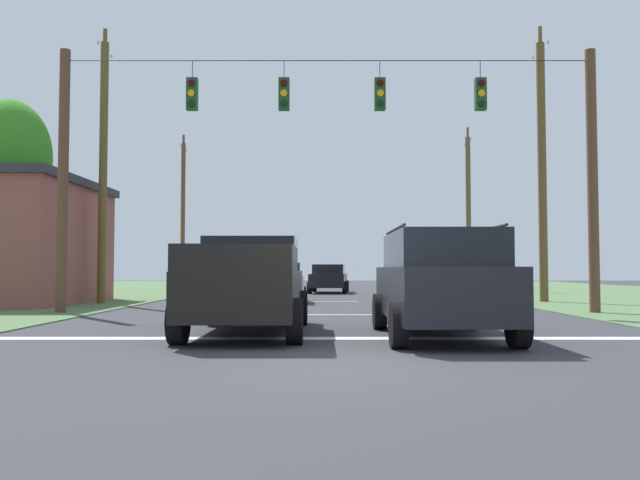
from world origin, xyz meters
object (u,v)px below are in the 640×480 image
(overhead_signal_span, at_px, (330,164))
(distant_car_far_parked, at_px, (330,278))
(utility_pole_mid_right, at_px, (543,168))
(utility_pole_far_left, at_px, (184,213))
(utility_pole_mid_left, at_px, (104,168))
(distant_car_oncoming, at_px, (446,281))
(suv_black, at_px, (441,281))
(pickup_truck, at_px, (250,285))
(tree_roadside_right, at_px, (11,158))
(distant_car_crossing_white, at_px, (279,282))
(utility_pole_far_right, at_px, (470,211))

(overhead_signal_span, bearing_deg, distant_car_far_parked, 89.22)
(utility_pole_mid_right, relative_size, utility_pole_far_left, 1.13)
(overhead_signal_span, height_order, distant_car_far_parked, overhead_signal_span)
(utility_pole_mid_left, distance_m, utility_pole_far_left, 15.26)
(distant_car_oncoming, height_order, utility_pole_far_left, utility_pole_far_left)
(suv_black, bearing_deg, pickup_truck, 166.21)
(tree_roadside_right, bearing_deg, distant_car_oncoming, 10.67)
(distant_car_oncoming, relative_size, utility_pole_far_left, 0.46)
(distant_car_far_parked, xyz_separation_m, utility_pole_far_left, (-8.88, 4.72, 3.89))
(distant_car_crossing_white, bearing_deg, distant_car_oncoming, 2.09)
(distant_car_far_parked, distance_m, utility_pole_far_right, 9.56)
(utility_pole_mid_right, bearing_deg, pickup_truck, -130.99)
(utility_pole_mid_left, bearing_deg, distant_car_far_parked, 50.99)
(utility_pole_mid_right, xyz_separation_m, tree_roadside_right, (-19.58, -2.39, -0.04))
(pickup_truck, bearing_deg, distant_car_far_parked, 84.81)
(utility_pole_far_left, bearing_deg, distant_car_crossing_white, -63.88)
(overhead_signal_span, xyz_separation_m, distant_car_far_parked, (0.21, 15.44, -3.57))
(utility_pole_mid_left, bearing_deg, distant_car_oncoming, 7.63)
(overhead_signal_span, bearing_deg, utility_pole_mid_right, 35.78)
(distant_car_far_parked, height_order, utility_pole_far_right, utility_pole_far_right)
(distant_car_crossing_white, bearing_deg, pickup_truck, -88.92)
(distant_car_crossing_white, relative_size, distant_car_oncoming, 1.01)
(utility_pole_far_left, bearing_deg, pickup_truck, -74.84)
(overhead_signal_span, bearing_deg, suv_black, -72.89)
(overhead_signal_span, distance_m, distant_car_crossing_white, 7.58)
(distant_car_oncoming, xyz_separation_m, distant_car_far_parked, (-4.47, 8.79, 0.00))
(utility_pole_far_left, bearing_deg, overhead_signal_span, -66.74)
(overhead_signal_span, height_order, utility_pole_mid_right, utility_pole_mid_right)
(distant_car_crossing_white, distance_m, tree_roadside_right, 10.61)
(distant_car_oncoming, distance_m, utility_pole_mid_right, 5.80)
(utility_pole_far_left, relative_size, tree_roadside_right, 1.31)
(distant_car_oncoming, bearing_deg, utility_pole_mid_right, -9.17)
(suv_black, bearing_deg, utility_pole_mid_right, 62.91)
(distant_car_far_parked, distance_m, utility_pole_mid_left, 14.20)
(distant_car_oncoming, bearing_deg, suv_black, -101.61)
(utility_pole_far_right, distance_m, tree_roadside_right, 24.55)
(distant_car_far_parked, relative_size, utility_pole_mid_right, 0.41)
(overhead_signal_span, distance_m, distant_car_oncoming, 8.88)
(distant_car_far_parked, bearing_deg, suv_black, -85.35)
(utility_pole_far_right, relative_size, tree_roadside_right, 1.32)
(distant_car_oncoming, xyz_separation_m, utility_pole_mid_right, (3.71, -0.60, 4.43))
(distant_car_oncoming, xyz_separation_m, tree_roadside_right, (-15.87, -2.99, 4.39))
(pickup_truck, height_order, tree_roadside_right, tree_roadside_right)
(utility_pole_mid_right, relative_size, utility_pole_mid_left, 1.05)
(overhead_signal_span, height_order, utility_pole_far_right, utility_pole_far_right)
(distant_car_crossing_white, distance_m, distant_car_oncoming, 6.61)
(overhead_signal_span, bearing_deg, pickup_truck, -106.97)
(overhead_signal_span, distance_m, suv_black, 7.53)
(suv_black, bearing_deg, distant_car_far_parked, 94.65)
(utility_pole_mid_left, bearing_deg, utility_pole_mid_right, 3.91)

